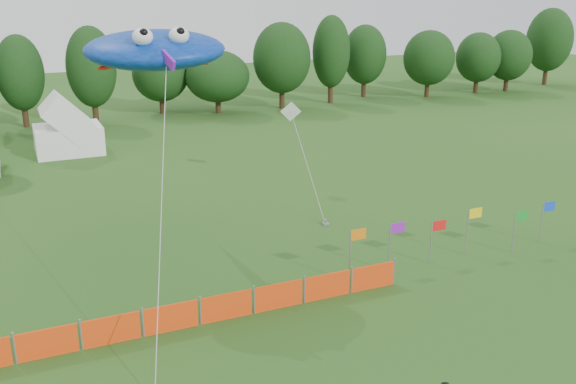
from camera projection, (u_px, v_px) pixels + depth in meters
name	position (u px, v px, depth m)	size (l,w,h in m)	color
treeline	(122.00, 71.00, 54.74)	(104.57, 8.78, 8.36)	#382314
tent_right	(68.00, 131.00, 44.56)	(4.53, 3.63, 3.20)	white
barrier_fence	(171.00, 318.00, 21.90)	(17.90, 0.06, 1.00)	#EC3E0D
flag_row	(454.00, 230.00, 27.29)	(10.73, 0.74, 2.19)	gray
stingray_kite	(154.00, 49.00, 25.08)	(6.25, 16.75, 9.92)	#0D3FBF
small_kite_white	(299.00, 140.00, 35.29)	(1.87, 7.10, 4.99)	silver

